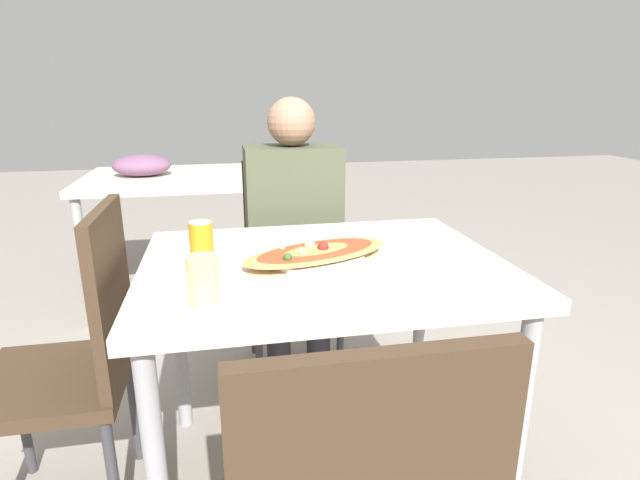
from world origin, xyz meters
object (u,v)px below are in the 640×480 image
(dining_table, at_px, (323,287))
(chair_far_seated, at_px, (291,257))
(drink_glass, at_px, (203,280))
(pizza_main, at_px, (316,253))
(person_seated, at_px, (294,222))
(chair_side_left, at_px, (77,354))
(soda_can, at_px, (202,243))

(dining_table, height_order, chair_far_seated, chair_far_seated)
(drink_glass, bearing_deg, pizza_main, 38.42)
(person_seated, height_order, drink_glass, person_seated)
(chair_far_seated, xyz_separation_m, chair_side_left, (-0.70, -0.72, 0.00))
(dining_table, height_order, pizza_main, pizza_main)
(chair_side_left, bearing_deg, drink_glass, -124.33)
(chair_far_seated, relative_size, person_seated, 0.77)
(dining_table, relative_size, chair_far_seated, 1.12)
(chair_side_left, distance_m, soda_can, 0.47)
(chair_far_seated, xyz_separation_m, pizza_main, (-0.02, -0.73, 0.26))
(dining_table, bearing_deg, chair_far_seated, 89.82)
(pizza_main, height_order, soda_can, soda_can)
(soda_can, bearing_deg, drink_glass, -87.71)
(pizza_main, bearing_deg, chair_far_seated, 88.32)
(chair_far_seated, relative_size, drink_glass, 8.06)
(dining_table, bearing_deg, soda_can, 175.75)
(dining_table, height_order, drink_glass, drink_glass)
(dining_table, bearing_deg, chair_side_left, 179.16)
(chair_side_left, distance_m, pizza_main, 0.73)
(pizza_main, distance_m, soda_can, 0.33)
(chair_side_left, xyz_separation_m, drink_glass, (0.37, -0.25, 0.29))
(chair_side_left, relative_size, drink_glass, 8.06)
(dining_table, relative_size, soda_can, 8.26)
(chair_side_left, relative_size, soda_can, 7.35)
(soda_can, height_order, drink_glass, soda_can)
(drink_glass, bearing_deg, chair_far_seated, 71.15)
(dining_table, bearing_deg, pizza_main, 169.87)
(chair_far_seated, distance_m, drink_glass, 1.07)
(dining_table, height_order, soda_can, soda_can)
(person_seated, distance_m, soda_can, 0.69)
(chair_far_seated, xyz_separation_m, person_seated, (-0.00, -0.12, 0.19))
(soda_can, bearing_deg, pizza_main, -3.89)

